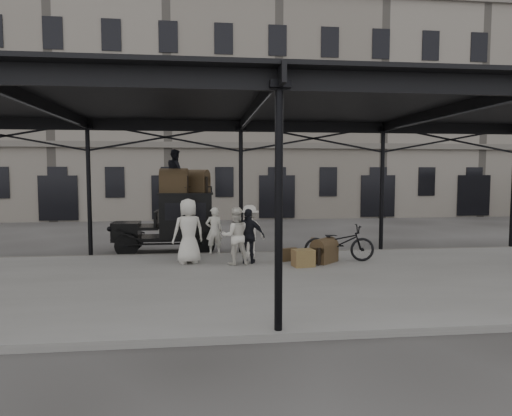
{
  "coord_description": "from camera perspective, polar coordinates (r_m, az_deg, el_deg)",
  "views": [
    {
      "loc": [
        -1.28,
        -13.47,
        2.9
      ],
      "look_at": [
        0.47,
        1.6,
        1.7
      ],
      "focal_mm": 32.0,
      "sensor_mm": 36.0,
      "label": 1
    }
  ],
  "objects": [
    {
      "name": "ground",
      "position": [
        13.83,
        -1.18,
        -7.58
      ],
      "size": [
        120.0,
        120.0,
        0.0
      ],
      "primitive_type": "plane",
      "color": "#383533",
      "rests_on": "ground"
    },
    {
      "name": "platform",
      "position": [
        11.88,
        -0.25,
        -9.24
      ],
      "size": [
        28.0,
        8.0,
        0.15
      ],
      "primitive_type": "cube",
      "color": "slate",
      "rests_on": "ground"
    },
    {
      "name": "canopy",
      "position": [
        11.94,
        -0.41,
        12.7
      ],
      "size": [
        22.5,
        9.0,
        4.74
      ],
      "color": "black",
      "rests_on": "ground"
    },
    {
      "name": "building_frontage",
      "position": [
        31.76,
        -4.37,
        11.93
      ],
      "size": [
        64.0,
        8.0,
        14.0
      ],
      "primitive_type": "cube",
      "color": "slate",
      "rests_on": "ground"
    },
    {
      "name": "taxi",
      "position": [
        16.56,
        -9.8,
        -1.42
      ],
      "size": [
        3.65,
        1.55,
        2.18
      ],
      "color": "black",
      "rests_on": "ground"
    },
    {
      "name": "porter_left",
      "position": [
        15.4,
        -5.26,
        -2.82
      ],
      "size": [
        0.64,
        0.48,
        1.57
      ],
      "primitive_type": "imported",
      "rotation": [
        0.0,
        0.0,
        3.34
      ],
      "color": "silver",
      "rests_on": "platform"
    },
    {
      "name": "porter_midleft",
      "position": [
        13.56,
        -2.58,
        -3.51
      ],
      "size": [
        0.88,
        0.72,
        1.71
      ],
      "primitive_type": "imported",
      "rotation": [
        0.0,
        0.0,
        3.23
      ],
      "color": "silver",
      "rests_on": "platform"
    },
    {
      "name": "porter_centre",
      "position": [
        13.86,
        -8.45,
        -2.87
      ],
      "size": [
        1.11,
        0.91,
        1.96
      ],
      "primitive_type": "imported",
      "rotation": [
        0.0,
        0.0,
        3.49
      ],
      "color": "beige",
      "rests_on": "platform"
    },
    {
      "name": "porter_official",
      "position": [
        13.74,
        -0.9,
        -3.53
      ],
      "size": [
        1.05,
        0.69,
        1.65
      ],
      "primitive_type": "imported",
      "rotation": [
        0.0,
        0.0,
        2.82
      ],
      "color": "black",
      "rests_on": "platform"
    },
    {
      "name": "porter_right",
      "position": [
        14.75,
        -0.8,
        -2.9
      ],
      "size": [
        1.23,
        0.93,
        1.69
      ],
      "primitive_type": "imported",
      "rotation": [
        0.0,
        0.0,
        3.45
      ],
      "color": "silver",
      "rests_on": "platform"
    },
    {
      "name": "bicycle",
      "position": [
        14.32,
        10.34,
        -4.32
      ],
      "size": [
        2.23,
        1.0,
        1.13
      ],
      "primitive_type": "imported",
      "rotation": [
        0.0,
        0.0,
        1.45
      ],
      "color": "black",
      "rests_on": "platform"
    },
    {
      "name": "porter_roof",
      "position": [
        16.38,
        -10.01,
        4.59
      ],
      "size": [
        0.75,
        0.87,
        1.52
      ],
      "primitive_type": "imported",
      "rotation": [
        0.0,
        0.0,
        1.84
      ],
      "color": "black",
      "rests_on": "taxi"
    },
    {
      "name": "steamer_trunk_roof_near",
      "position": [
        16.23,
        -10.2,
        3.15
      ],
      "size": [
        1.01,
        0.66,
        0.7
      ],
      "primitive_type": null,
      "rotation": [
        0.0,
        0.0,
        -0.08
      ],
      "color": "#44341F",
      "rests_on": "taxi"
    },
    {
      "name": "steamer_trunk_roof_far",
      "position": [
        16.66,
        -7.52,
        3.16
      ],
      "size": [
        1.06,
        0.89,
        0.67
      ],
      "primitive_type": null,
      "rotation": [
        0.0,
        0.0,
        -0.44
      ],
      "color": "#44341F",
      "rests_on": "taxi"
    },
    {
      "name": "steamer_trunk_platform",
      "position": [
        14.09,
        8.51,
        -5.49
      ],
      "size": [
        0.97,
        0.96,
        0.62
      ],
      "primitive_type": null,
      "rotation": [
        0.0,
        0.0,
        0.76
      ],
      "color": "#44341F",
      "rests_on": "platform"
    },
    {
      "name": "wicker_hamper",
      "position": [
        13.43,
        5.92,
        -6.23
      ],
      "size": [
        0.66,
        0.54,
        0.5
      ],
      "primitive_type": "cube",
      "rotation": [
        0.0,
        0.0,
        0.16
      ],
      "color": "olive",
      "rests_on": "platform"
    },
    {
      "name": "suitcase_upright",
      "position": [
        15.93,
        7.24,
        -4.63
      ],
      "size": [
        0.23,
        0.61,
        0.45
      ],
      "primitive_type": "cube",
      "rotation": [
        0.0,
        0.0,
        -0.13
      ],
      "color": "#44341F",
      "rests_on": "platform"
    },
    {
      "name": "suitcase_flat",
      "position": [
        14.2,
        3.98,
        -5.83
      ],
      "size": [
        0.62,
        0.34,
        0.4
      ],
      "primitive_type": "cube",
      "rotation": [
        0.0,
        0.0,
        0.33
      ],
      "color": "#44341F",
      "rests_on": "platform"
    }
  ]
}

